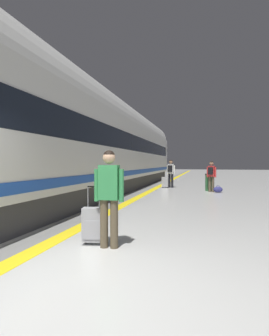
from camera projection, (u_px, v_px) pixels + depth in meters
The scene contains 11 objects.
ground_plane at pixel (57, 278), 3.44m from camera, with size 120.00×120.00×0.00m, color silver.
safety_line_strip at pixel (147, 193), 13.35m from camera, with size 0.36×80.00×0.01m, color yellow.
tactile_edge_band at pixel (140, 192), 13.44m from camera, with size 0.68×80.00×0.01m, color slate.
high_speed_train at pixel (86, 139), 11.50m from camera, with size 2.94×31.89×4.97m.
traveller_foreground at pixel (109, 191), 4.67m from camera, with size 0.53×0.23×1.70m.
rolling_suitcase_foreground at pixel (93, 224), 4.87m from camera, with size 0.42×0.30×1.06m.
passenger_near at pixel (211, 174), 13.68m from camera, with size 0.47×0.37×1.57m.
duffel_bag_near at pixel (218, 189), 13.43m from camera, with size 0.44×0.26×0.36m.
passenger_mid at pixel (171, 171), 16.10m from camera, with size 0.51×0.37×1.67m.
suitcase_mid at pixel (165, 182), 16.03m from camera, with size 0.39×0.24×0.64m.
waste_bin at pixel (209, 182), 14.22m from camera, with size 0.46×0.46×0.91m.
Camera 1 is at (1.82, -3.05, 1.48)m, focal length 28.73 mm.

